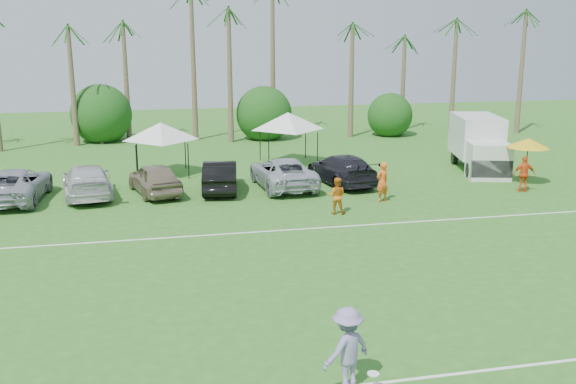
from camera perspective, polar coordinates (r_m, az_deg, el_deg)
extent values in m
cube|color=white|center=(25.69, -5.91, -3.75)|extent=(80.00, 0.10, 0.01)
cone|color=brown|center=(49.34, -23.63, 9.47)|extent=(0.44, 0.44, 10.00)
cone|color=brown|center=(48.72, -19.00, 10.41)|extent=(0.44, 0.44, 11.00)
cone|color=brown|center=(48.53, -14.12, 8.95)|extent=(0.44, 0.44, 8.00)
cone|color=brown|center=(48.55, -9.37, 9.77)|extent=(0.44, 0.44, 9.00)
cone|color=brown|center=(48.90, -4.63, 10.52)|extent=(0.44, 0.44, 10.00)
cone|color=brown|center=(49.58, 0.03, 11.19)|extent=(0.44, 0.44, 11.00)
cone|color=brown|center=(50.97, 5.61, 9.50)|extent=(0.44, 0.44, 8.00)
cone|color=brown|center=(52.69, 10.88, 10.01)|extent=(0.44, 0.44, 9.00)
cone|color=brown|center=(54.82, 15.80, 10.40)|extent=(0.44, 0.44, 10.00)
cone|color=brown|center=(56.78, 19.46, 10.74)|extent=(0.44, 0.44, 11.00)
cylinder|color=brown|center=(49.98, -16.17, 5.14)|extent=(0.30, 0.30, 1.40)
sphere|color=#124212|center=(49.84, -16.25, 6.39)|extent=(4.00, 4.00, 4.00)
cylinder|color=brown|center=(50.61, -2.44, 5.77)|extent=(0.30, 0.30, 1.40)
sphere|color=#124212|center=(50.47, -2.45, 7.00)|extent=(4.00, 4.00, 4.00)
cylinder|color=brown|center=(53.24, 8.28, 6.03)|extent=(0.30, 0.30, 1.40)
sphere|color=#124212|center=(53.10, 8.32, 7.21)|extent=(4.00, 4.00, 4.00)
imported|color=#FD5E1C|center=(30.72, 8.38, 0.89)|extent=(0.81, 0.69, 1.90)
imported|color=#CC6B16|center=(28.37, 4.35, -0.33)|extent=(0.98, 0.88, 1.64)
imported|color=#EB551A|center=(34.37, 20.25, 1.50)|extent=(1.16, 0.71, 1.84)
cube|color=silver|center=(39.66, 16.39, 4.83)|extent=(3.39, 4.82, 2.37)
cube|color=silver|center=(36.92, 17.40, 2.64)|extent=(2.54, 2.20, 1.99)
cube|color=black|center=(36.30, 17.66, 1.98)|extent=(2.18, 0.82, 0.95)
cube|color=#E5590C|center=(40.03, 18.01, 4.18)|extent=(0.40, 1.47, 0.85)
cylinder|color=black|center=(36.97, 15.85, 1.86)|extent=(0.49, 0.90, 0.85)
cylinder|color=black|center=(37.47, 18.67, 1.81)|extent=(0.49, 0.90, 0.85)
cylinder|color=black|center=(40.78, 14.57, 3.02)|extent=(0.49, 0.90, 0.85)
cylinder|color=black|center=(41.23, 17.15, 2.96)|extent=(0.49, 0.90, 0.85)
cylinder|color=black|center=(35.62, -13.31, 2.51)|extent=(0.06, 0.06, 1.99)
cylinder|color=black|center=(35.67, -8.84, 2.73)|extent=(0.06, 0.06, 1.99)
cylinder|color=black|center=(38.35, -13.27, 3.29)|extent=(0.06, 0.06, 1.99)
cylinder|color=black|center=(38.40, -9.12, 3.50)|extent=(0.06, 0.06, 1.99)
pyramid|color=silver|center=(36.67, -11.28, 6.08)|extent=(4.29, 4.29, 0.99)
cylinder|color=black|center=(37.79, -1.72, 3.60)|extent=(0.06, 0.06, 2.11)
cylinder|color=black|center=(38.44, 2.64, 3.77)|extent=(0.06, 0.06, 2.11)
cylinder|color=black|center=(40.67, -2.50, 4.32)|extent=(0.06, 0.06, 2.11)
cylinder|color=black|center=(41.27, 1.57, 4.46)|extent=(0.06, 0.06, 2.11)
pyramid|color=white|center=(39.22, 0.00, 7.10)|extent=(4.56, 4.56, 1.06)
cylinder|color=black|center=(36.08, 20.43, 2.35)|extent=(0.05, 0.05, 2.23)
cone|color=gold|center=(35.90, 20.58, 4.10)|extent=(2.23, 2.23, 0.51)
imported|color=#877BAF|center=(14.63, 5.28, -13.71)|extent=(1.43, 1.16, 1.93)
cylinder|color=white|center=(14.78, 7.59, -15.73)|extent=(0.27, 0.27, 0.03)
imported|color=#9EA1AB|center=(33.17, -23.07, 0.59)|extent=(2.96, 5.80, 1.57)
imported|color=silver|center=(32.88, -17.45, 0.96)|extent=(2.92, 5.66, 1.57)
imported|color=gray|center=(32.53, -11.76, 1.17)|extent=(2.92, 4.92, 1.57)
imported|color=black|center=(32.68, -6.05, 1.44)|extent=(2.29, 4.94, 1.57)
imported|color=#AEB2BD|center=(33.24, -0.47, 1.73)|extent=(2.92, 5.79, 1.57)
imported|color=black|center=(34.25, 4.79, 2.04)|extent=(2.93, 5.66, 1.57)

